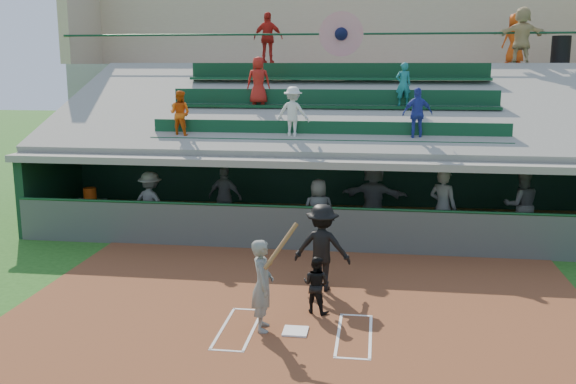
# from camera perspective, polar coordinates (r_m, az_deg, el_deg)

# --- Properties ---
(ground) EXTENTS (100.00, 100.00, 0.00)m
(ground) POSITION_cam_1_polar(r_m,az_deg,el_deg) (11.46, 0.67, -12.42)
(ground) COLOR #205317
(ground) RESTS_ON ground
(dirt_slab) EXTENTS (11.00, 9.00, 0.02)m
(dirt_slab) POSITION_cam_1_polar(r_m,az_deg,el_deg) (11.91, 0.98, -11.41)
(dirt_slab) COLOR brown
(dirt_slab) RESTS_ON ground
(home_plate) EXTENTS (0.43, 0.43, 0.03)m
(home_plate) POSITION_cam_1_polar(r_m,az_deg,el_deg) (11.45, 0.67, -12.26)
(home_plate) COLOR white
(home_plate) RESTS_ON dirt_slab
(batters_box_chalk) EXTENTS (2.65, 1.85, 0.01)m
(batters_box_chalk) POSITION_cam_1_polar(r_m,az_deg,el_deg) (11.45, 0.67, -12.32)
(batters_box_chalk) COLOR white
(batters_box_chalk) RESTS_ON dirt_slab
(dugout_floor) EXTENTS (16.00, 3.50, 0.04)m
(dugout_floor) POSITION_cam_1_polar(r_m,az_deg,el_deg) (17.81, 3.46, -3.63)
(dugout_floor) COLOR gray
(dugout_floor) RESTS_ON ground
(concourse_slab) EXTENTS (20.00, 3.00, 4.60)m
(concourse_slab) POSITION_cam_1_polar(r_m,az_deg,el_deg) (24.05, 4.84, 5.79)
(concourse_slab) COLOR gray
(concourse_slab) RESTS_ON ground
(grandstand) EXTENTS (20.40, 10.40, 7.80)m
(grandstand) POSITION_cam_1_polar(r_m,az_deg,el_deg) (21.09, 4.35, 4.91)
(grandstand) COLOR #4C514C
(grandstand) RESTS_ON ground
(batter_at_plate) EXTENTS (0.87, 0.75, 1.95)m
(batter_at_plate) POSITION_cam_1_polar(r_m,az_deg,el_deg) (11.27, -2.26, -8.21)
(batter_at_plate) COLOR #61645F
(batter_at_plate) RESTS_ON dirt_slab
(catcher) EXTENTS (0.64, 0.58, 1.09)m
(catcher) POSITION_cam_1_polar(r_m,az_deg,el_deg) (12.12, 2.50, -8.22)
(catcher) COLOR black
(catcher) RESTS_ON dirt_slab
(home_umpire) EXTENTS (1.21, 0.76, 1.80)m
(home_umpire) POSITION_cam_1_polar(r_m,az_deg,el_deg) (13.19, 3.05, -4.94)
(home_umpire) COLOR black
(home_umpire) RESTS_ON dirt_slab
(dugout_bench) EXTENTS (15.81, 0.85, 0.47)m
(dugout_bench) POSITION_cam_1_polar(r_m,az_deg,el_deg) (18.84, 3.58, -1.99)
(dugout_bench) COLOR olive
(dugout_bench) RESTS_ON dugout_floor
(white_table) EXTENTS (0.87, 0.66, 0.74)m
(white_table) POSITION_cam_1_polar(r_m,az_deg,el_deg) (19.21, -17.26, -1.82)
(white_table) COLOR silver
(white_table) RESTS_ON dugout_floor
(water_cooler) EXTENTS (0.36, 0.36, 0.36)m
(water_cooler) POSITION_cam_1_polar(r_m,az_deg,el_deg) (19.10, -17.20, -0.18)
(water_cooler) COLOR #C8440B
(water_cooler) RESTS_ON white_table
(dugout_player_a) EXTENTS (1.24, 0.91, 1.72)m
(dugout_player_a) POSITION_cam_1_polar(r_m,az_deg,el_deg) (17.79, -12.10, -0.97)
(dugout_player_a) COLOR #5F625D
(dugout_player_a) RESTS_ON dugout_floor
(dugout_player_b) EXTENTS (1.09, 0.67, 1.74)m
(dugout_player_b) POSITION_cam_1_polar(r_m,az_deg,el_deg) (18.20, -5.61, -0.46)
(dugout_player_b) COLOR #5E615C
(dugout_player_b) RESTS_ON dugout_floor
(dugout_player_c) EXTENTS (0.93, 0.72, 1.69)m
(dugout_player_c) POSITION_cam_1_polar(r_m,az_deg,el_deg) (16.52, 2.73, -1.72)
(dugout_player_c) COLOR #50534E
(dugout_player_c) RESTS_ON dugout_floor
(dugout_player_d) EXTENTS (1.87, 0.84, 1.95)m
(dugout_player_d) POSITION_cam_1_polar(r_m,az_deg,el_deg) (17.73, 7.60, -0.47)
(dugout_player_d) COLOR #5F625C
(dugout_player_d) RESTS_ON dugout_floor
(dugout_player_e) EXTENTS (0.87, 0.80, 2.00)m
(dugout_player_e) POSITION_cam_1_polar(r_m,az_deg,el_deg) (16.68, 13.59, -1.36)
(dugout_player_e) COLOR #50534E
(dugout_player_e) RESTS_ON dugout_floor
(dugout_player_f) EXTENTS (0.98, 0.79, 1.89)m
(dugout_player_f) POSITION_cam_1_polar(r_m,az_deg,el_deg) (17.81, 20.01, -1.11)
(dugout_player_f) COLOR #585B56
(dugout_player_f) RESTS_ON dugout_floor
(trash_bin) EXTENTS (0.63, 0.63, 0.95)m
(trash_bin) POSITION_cam_1_polar(r_m,az_deg,el_deg) (24.36, 23.09, 11.54)
(trash_bin) COLOR black
(trash_bin) RESTS_ON concourse_slab
(concourse_staff_a) EXTENTS (1.09, 0.52, 1.80)m
(concourse_staff_a) POSITION_cam_1_polar(r_m,az_deg,el_deg) (23.32, -1.78, 13.52)
(concourse_staff_a) COLOR red
(concourse_staff_a) RESTS_ON concourse_slab
(concourse_staff_b) EXTENTS (0.97, 0.80, 1.71)m
(concourse_staff_b) POSITION_cam_1_polar(r_m,az_deg,el_deg) (23.90, 19.52, 12.74)
(concourse_staff_b) COLOR #D3460C
(concourse_staff_b) RESTS_ON concourse_slab
(concourse_staff_c) EXTENTS (1.71, 0.58, 1.83)m
(concourse_staff_c) POSITION_cam_1_polar(r_m,az_deg,el_deg) (22.89, 20.05, 12.94)
(concourse_staff_c) COLOR tan
(concourse_staff_c) RESTS_ON concourse_slab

